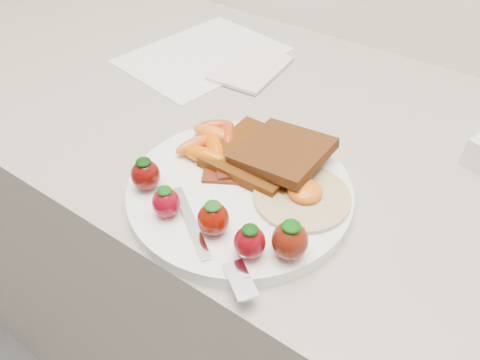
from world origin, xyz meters
The scene contains 11 objects.
counter centered at (0.00, 1.70, 0.45)m, with size 2.00×0.60×0.90m, color gray.
plate centered at (-0.03, 1.53, 0.91)m, with size 0.27×0.27×0.02m, color white.
toast_lower centered at (-0.04, 1.59, 0.93)m, with size 0.11×0.11×0.01m, color black.
toast_upper centered at (-0.01, 1.60, 0.94)m, with size 0.10×0.10×0.01m, color #3B250D.
fried_egg centered at (0.05, 1.56, 0.92)m, with size 0.14×0.14×0.02m.
bacon_strips centered at (-0.03, 1.55, 0.92)m, with size 0.11×0.09×0.01m.
baby_carrots centered at (-0.10, 1.58, 0.93)m, with size 0.08×0.10×0.02m.
strawberries centered at (-0.01, 1.46, 0.94)m, with size 0.23×0.06×0.05m.
fork centered at (0.00, 1.44, 0.92)m, with size 0.16×0.09×0.00m.
paper_sheet centered at (-0.29, 1.79, 0.90)m, with size 0.20×0.27×0.00m, color white.
notepad centered at (-0.19, 1.80, 0.91)m, with size 0.10×0.14×0.01m, color white.
Camera 1 is at (0.21, 1.20, 1.30)m, focal length 35.00 mm.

